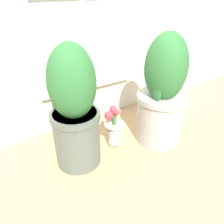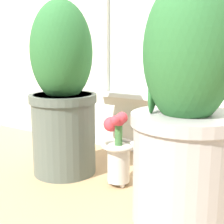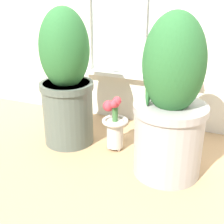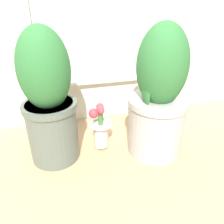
# 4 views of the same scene
# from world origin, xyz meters

# --- Properties ---
(ground_plane) EXTENTS (10.00, 10.00, 0.00)m
(ground_plane) POSITION_xyz_m (0.00, 0.00, 0.00)
(ground_plane) COLOR tan
(potted_plant_left) EXTENTS (0.30, 0.30, 0.77)m
(potted_plant_left) POSITION_xyz_m (-0.30, 0.23, 0.37)
(potted_plant_left) COLOR #4C564C
(potted_plant_left) RESTS_ON ground_plane
(potted_plant_right) EXTENTS (0.35, 0.35, 0.78)m
(potted_plant_right) POSITION_xyz_m (0.30, 0.13, 0.36)
(potted_plant_right) COLOR #9E9993
(potted_plant_right) RESTS_ON ground_plane
(flower_vase) EXTENTS (0.15, 0.15, 0.31)m
(flower_vase) POSITION_xyz_m (-0.02, 0.24, 0.15)
(flower_vase) COLOR #BCB7AD
(flower_vase) RESTS_ON ground_plane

